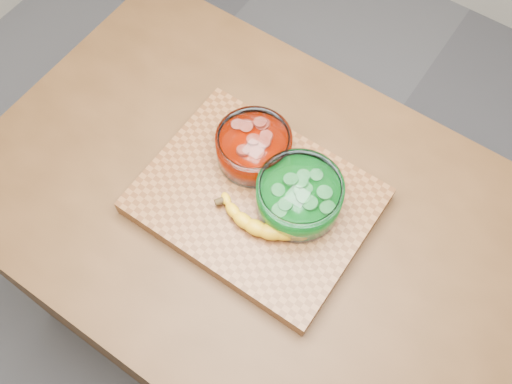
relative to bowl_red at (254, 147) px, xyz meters
The scene contains 6 objects.
ground 0.98m from the bowl_red, 52.71° to the right, with size 3.50×3.50×0.00m, color #5C5C60.
counter 0.53m from the bowl_red, 52.71° to the right, with size 1.20×0.80×0.90m, color #523218.
cutting_board 0.11m from the bowl_red, 52.71° to the right, with size 0.45×0.35×0.04m, color brown.
bowl_red is the anchor object (origin of this frame).
bowl_green 0.14m from the bowl_red, 17.35° to the right, with size 0.17×0.17×0.08m.
banana 0.14m from the bowl_red, 40.07° to the right, with size 0.23×0.16×0.04m, color gold, non-canonical shape.
Camera 1 is at (0.29, -0.42, 1.96)m, focal length 40.00 mm.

